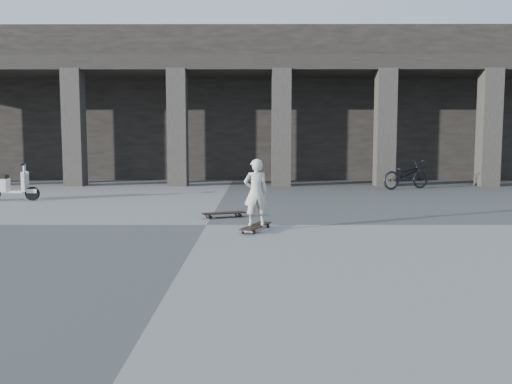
{
  "coord_description": "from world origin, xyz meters",
  "views": [
    {
      "loc": [
        0.99,
        -10.25,
        1.66
      ],
      "look_at": [
        0.95,
        -0.16,
        0.65
      ],
      "focal_mm": 38.0,
      "sensor_mm": 36.0,
      "label": 1
    }
  ],
  "objects_px": {
    "skateboard_spare": "(224,214)",
    "child": "(256,192)",
    "longboard": "(256,227)",
    "scooter": "(3,186)",
    "bicycle": "(406,175)"
  },
  "relations": [
    {
      "from": "longboard",
      "to": "scooter",
      "type": "relative_size",
      "value": 0.71
    },
    {
      "from": "skateboard_spare",
      "to": "scooter",
      "type": "relative_size",
      "value": 0.66
    },
    {
      "from": "longboard",
      "to": "bicycle",
      "type": "height_order",
      "value": "bicycle"
    },
    {
      "from": "child",
      "to": "scooter",
      "type": "distance_m",
      "value": 8.22
    },
    {
      "from": "longboard",
      "to": "child",
      "type": "distance_m",
      "value": 0.62
    },
    {
      "from": "skateboard_spare",
      "to": "child",
      "type": "height_order",
      "value": "child"
    },
    {
      "from": "longboard",
      "to": "bicycle",
      "type": "bearing_deg",
      "value": -9.47
    },
    {
      "from": "skateboard_spare",
      "to": "bicycle",
      "type": "relative_size",
      "value": 0.53
    },
    {
      "from": "scooter",
      "to": "child",
      "type": "bearing_deg",
      "value": -35.31
    },
    {
      "from": "longboard",
      "to": "scooter",
      "type": "bearing_deg",
      "value": 76.91
    },
    {
      "from": "child",
      "to": "skateboard_spare",
      "type": "bearing_deg",
      "value": -77.21
    },
    {
      "from": "longboard",
      "to": "bicycle",
      "type": "xyz_separation_m",
      "value": [
        4.84,
        7.96,
        0.39
      ]
    },
    {
      "from": "longboard",
      "to": "skateboard_spare",
      "type": "distance_m",
      "value": 1.74
    },
    {
      "from": "scooter",
      "to": "skateboard_spare",
      "type": "bearing_deg",
      "value": -27.46
    },
    {
      "from": "longboard",
      "to": "skateboard_spare",
      "type": "height_order",
      "value": "skateboard_spare"
    }
  ]
}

